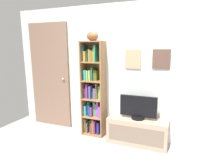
% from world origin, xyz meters
% --- Properties ---
extents(back_wall, '(4.80, 0.08, 2.32)m').
position_xyz_m(back_wall, '(0.00, 1.13, 1.16)').
color(back_wall, silver).
rests_on(back_wall, ground).
extents(bookshelf, '(0.41, 0.25, 1.71)m').
position_xyz_m(bookshelf, '(-0.73, 1.00, 0.80)').
color(bookshelf, olive).
rests_on(bookshelf, ground).
extents(football, '(0.29, 0.26, 0.17)m').
position_xyz_m(football, '(-0.71, 0.97, 1.79)').
color(football, brown).
rests_on(football, bookshelf).
extents(tv_stand, '(0.99, 0.37, 0.44)m').
position_xyz_m(tv_stand, '(0.13, 0.91, 0.22)').
color(tv_stand, tan).
rests_on(tv_stand, ground).
extents(television, '(0.61, 0.22, 0.39)m').
position_xyz_m(television, '(0.13, 0.91, 0.62)').
color(television, black).
rests_on(television, tv_stand).
extents(door, '(0.88, 0.09, 2.07)m').
position_xyz_m(door, '(-1.73, 1.08, 1.03)').
color(door, '#836350').
rests_on(door, ground).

